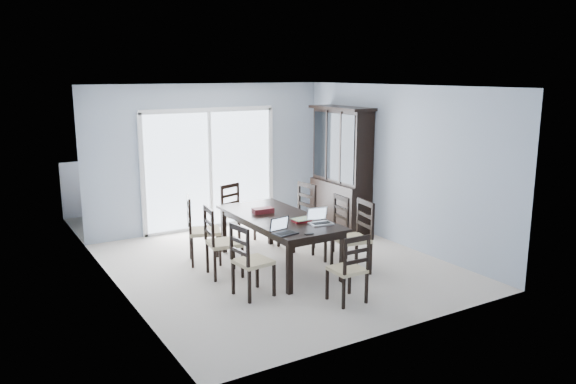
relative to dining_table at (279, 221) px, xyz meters
name	(u,v)px	position (x,y,z in m)	size (l,w,h in m)	color
floor	(279,266)	(0.00, 0.00, -0.67)	(5.00, 5.00, 0.00)	beige
ceiling	(278,86)	(0.00, 0.00, 1.93)	(5.00, 5.00, 0.00)	white
back_wall	(209,157)	(0.00, 2.50, 0.63)	(4.50, 0.02, 2.60)	#98A5B6
wall_left	(119,197)	(-2.25, 0.00, 0.63)	(0.02, 5.00, 2.60)	#98A5B6
wall_right	(398,166)	(2.25, 0.00, 0.63)	(0.02, 5.00, 2.60)	#98A5B6
balcony	(191,217)	(0.00, 3.50, -0.72)	(4.50, 2.00, 0.10)	gray
railing	(173,180)	(0.00, 4.50, -0.12)	(4.50, 0.06, 1.10)	#99999E
dining_table	(279,221)	(0.00, 0.00, 0.00)	(1.00, 2.20, 0.75)	black
china_hutch	(341,170)	(2.02, 1.25, 0.40)	(0.50, 1.38, 2.20)	black
sliding_door	(210,169)	(0.00, 2.48, 0.41)	(2.52, 0.05, 2.18)	silver
chair_left_near	(247,253)	(-0.93, -0.81, -0.09)	(0.47, 0.46, 1.10)	black
chair_left_mid	(217,234)	(-0.94, 0.06, -0.06)	(0.50, 0.49, 1.15)	black
chair_left_far	(197,222)	(-0.96, 0.73, -0.05)	(0.57, 0.56, 1.18)	black
chair_right_near	(358,229)	(0.85, -0.76, -0.04)	(0.52, 0.51, 1.19)	black
chair_right_mid	(335,220)	(0.96, -0.06, -0.10)	(0.45, 0.44, 1.09)	black
chair_right_far	(301,208)	(0.79, 0.64, -0.04)	(0.51, 0.50, 1.20)	black
chair_end_near	(352,262)	(0.06, -1.66, -0.13)	(0.38, 0.40, 1.02)	black
chair_end_far	(235,206)	(0.03, 1.54, -0.09)	(0.53, 0.54, 1.10)	black
laptop_dark	(285,230)	(-0.38, -0.83, 0.13)	(0.33, 0.25, 0.20)	black
laptop_silver	(321,220)	(0.29, -0.66, 0.13)	(0.34, 0.26, 0.21)	silver
book_stack	(302,220)	(0.13, -0.42, 0.10)	(0.27, 0.21, 0.04)	maroon
cell_phone	(309,234)	(-0.13, -1.00, 0.08)	(0.11, 0.05, 0.01)	black
game_box	(263,211)	(-0.10, 0.29, 0.12)	(0.31, 0.15, 0.08)	#440D1A
hot_tub	(174,195)	(-0.31, 3.59, -0.24)	(1.93, 1.79, 0.86)	maroon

